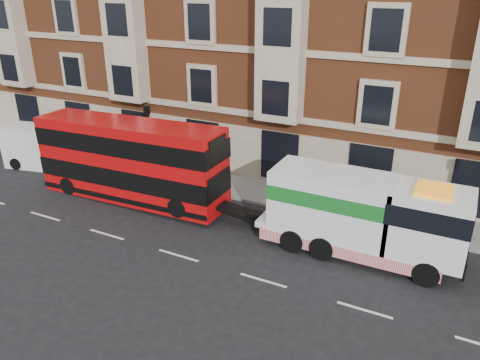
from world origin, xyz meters
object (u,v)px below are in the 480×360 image
box_van (45,148)px  pedestrian (140,163)px  tow_truck (359,215)px  double_decker_bus (130,160)px

box_van → pedestrian: box_van is taller
tow_truck → box_van: bearing=176.1°
double_decker_bus → tow_truck: size_ratio=1.25×
double_decker_bus → box_van: double_decker_bus is taller
double_decker_bus → tow_truck: double_decker_bus is taller
tow_truck → pedestrian: 13.76m
double_decker_bus → box_van: 8.12m
tow_truck → box_van: tow_truck is taller
double_decker_bus → pedestrian: 3.19m
double_decker_bus → pedestrian: size_ratio=6.64×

